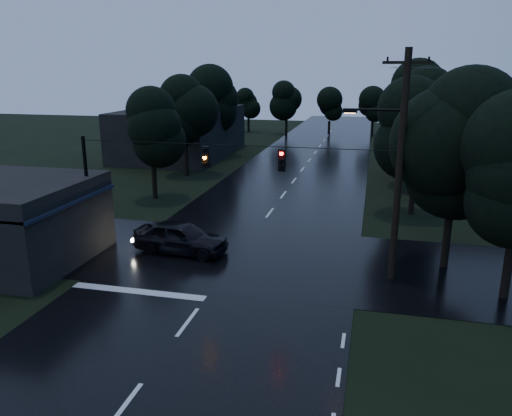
% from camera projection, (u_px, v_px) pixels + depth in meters
% --- Properties ---
extents(ground, '(160.00, 160.00, 0.00)m').
position_uv_depth(ground, '(124.00, 408.00, 13.97)').
color(ground, black).
rests_on(ground, ground).
extents(main_road, '(12.00, 120.00, 0.02)m').
position_uv_depth(main_road, '(294.00, 181.00, 42.08)').
color(main_road, black).
rests_on(main_road, ground).
extents(cross_street, '(60.00, 9.00, 0.02)m').
position_uv_depth(cross_street, '(237.00, 256.00, 25.21)').
color(cross_street, black).
rests_on(cross_street, ground).
extents(building_far_right, '(10.00, 14.00, 4.40)m').
position_uv_depth(building_far_right, '(466.00, 154.00, 42.12)').
color(building_far_right, black).
rests_on(building_far_right, ground).
extents(building_far_left, '(10.00, 16.00, 5.00)m').
position_uv_depth(building_far_left, '(181.00, 132.00, 53.88)').
color(building_far_left, black).
rests_on(building_far_left, ground).
extents(utility_pole_main, '(3.50, 0.30, 10.00)m').
position_uv_depth(utility_pole_main, '(398.00, 164.00, 21.21)').
color(utility_pole_main, black).
rests_on(utility_pole_main, ground).
extents(utility_pole_far, '(2.00, 0.30, 7.50)m').
position_uv_depth(utility_pole_far, '(400.00, 142.00, 37.31)').
color(utility_pole_far, black).
rests_on(utility_pole_far, ground).
extents(anchor_pole_left, '(0.18, 0.18, 6.00)m').
position_uv_depth(anchor_pole_left, '(88.00, 195.00, 25.13)').
color(anchor_pole_left, black).
rests_on(anchor_pole_left, ground).
extents(span_signals, '(15.00, 0.37, 1.12)m').
position_uv_depth(span_signals, '(242.00, 158.00, 22.73)').
color(span_signals, black).
rests_on(span_signals, ground).
extents(tree_corner_near, '(4.48, 4.48, 9.44)m').
position_uv_depth(tree_corner_near, '(457.00, 142.00, 22.31)').
color(tree_corner_near, black).
rests_on(tree_corner_near, ground).
extents(tree_left_a, '(3.92, 3.92, 8.26)m').
position_uv_depth(tree_left_a, '(151.00, 126.00, 35.16)').
color(tree_left_a, black).
rests_on(tree_left_a, ground).
extents(tree_left_b, '(4.20, 4.20, 8.85)m').
position_uv_depth(tree_left_b, '(184.00, 111.00, 42.69)').
color(tree_left_b, black).
rests_on(tree_left_b, ground).
extents(tree_left_c, '(4.48, 4.48, 9.44)m').
position_uv_depth(tree_left_c, '(214.00, 100.00, 52.09)').
color(tree_left_c, black).
rests_on(tree_left_c, ground).
extents(tree_right_a, '(4.20, 4.20, 8.85)m').
position_uv_depth(tree_right_a, '(418.00, 127.00, 31.06)').
color(tree_right_a, black).
rests_on(tree_right_a, ground).
extents(tree_right_b, '(4.48, 4.48, 9.44)m').
position_uv_depth(tree_right_b, '(419.00, 111.00, 38.32)').
color(tree_right_b, black).
rests_on(tree_right_b, ground).
extents(tree_right_c, '(4.76, 4.76, 10.03)m').
position_uv_depth(tree_right_c, '(418.00, 99.00, 47.46)').
color(tree_right_c, black).
rests_on(tree_right_c, ground).
extents(car, '(5.01, 2.33, 1.66)m').
position_uv_depth(car, '(181.00, 237.00, 25.55)').
color(car, black).
rests_on(car, ground).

